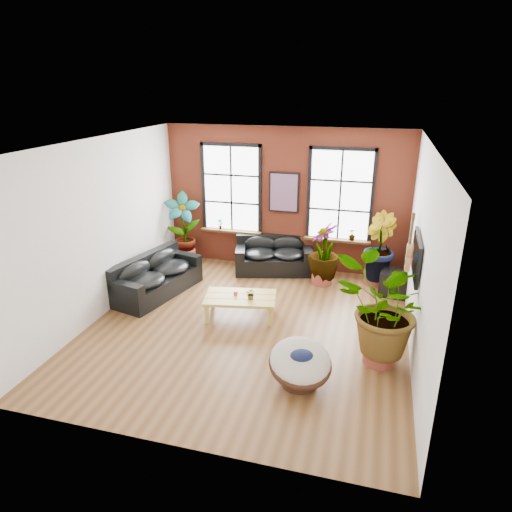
{
  "coord_description": "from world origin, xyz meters",
  "views": [
    {
      "loc": [
        2.21,
        -7.49,
        4.46
      ],
      "look_at": [
        0.0,
        0.6,
        1.25
      ],
      "focal_mm": 32.0,
      "sensor_mm": 36.0,
      "label": 1
    }
  ],
  "objects_px": {
    "sofa_back": "(274,256)",
    "papasan_chair": "(300,363)",
    "coffee_table": "(240,299)",
    "sofa_left": "(155,277)"
  },
  "relations": [
    {
      "from": "sofa_back",
      "to": "papasan_chair",
      "type": "bearing_deg",
      "value": -86.22
    },
    {
      "from": "coffee_table",
      "to": "papasan_chair",
      "type": "height_order",
      "value": "papasan_chair"
    },
    {
      "from": "sofa_left",
      "to": "coffee_table",
      "type": "xyz_separation_m",
      "value": [
        2.17,
        -0.56,
        0.01
      ]
    },
    {
      "from": "sofa_back",
      "to": "sofa_left",
      "type": "bearing_deg",
      "value": -153.23
    },
    {
      "from": "sofa_left",
      "to": "papasan_chair",
      "type": "distance_m",
      "value": 4.44
    },
    {
      "from": "sofa_left",
      "to": "coffee_table",
      "type": "height_order",
      "value": "sofa_left"
    },
    {
      "from": "sofa_left",
      "to": "papasan_chair",
      "type": "relative_size",
      "value": 1.82
    },
    {
      "from": "sofa_back",
      "to": "papasan_chair",
      "type": "height_order",
      "value": "sofa_back"
    },
    {
      "from": "sofa_left",
      "to": "coffee_table",
      "type": "relative_size",
      "value": 1.53
    },
    {
      "from": "sofa_back",
      "to": "papasan_chair",
      "type": "relative_size",
      "value": 1.59
    }
  ]
}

